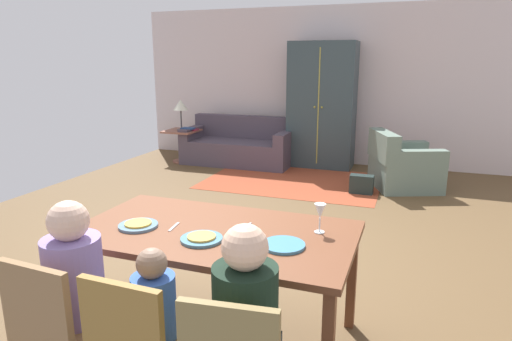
% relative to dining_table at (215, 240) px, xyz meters
% --- Properties ---
extents(ground_plane, '(7.18, 6.79, 0.02)m').
position_rel_dining_table_xyz_m(ground_plane, '(-0.26, 2.06, -0.70)').
color(ground_plane, brown).
extents(back_wall, '(7.18, 0.10, 2.70)m').
position_rel_dining_table_xyz_m(back_wall, '(-0.26, 5.50, 0.66)').
color(back_wall, beige).
rests_on(back_wall, ground_plane).
extents(dining_table, '(1.75, 0.97, 0.76)m').
position_rel_dining_table_xyz_m(dining_table, '(0.00, 0.00, 0.00)').
color(dining_table, brown).
rests_on(dining_table, ground_plane).
extents(plate_near_man, '(0.25, 0.25, 0.02)m').
position_rel_dining_table_xyz_m(plate_near_man, '(-0.48, -0.12, 0.08)').
color(plate_near_man, slate).
rests_on(plate_near_man, dining_table).
extents(pizza_near_man, '(0.17, 0.17, 0.01)m').
position_rel_dining_table_xyz_m(pizza_near_man, '(-0.48, -0.12, 0.09)').
color(pizza_near_man, gold).
rests_on(pizza_near_man, plate_near_man).
extents(plate_near_child, '(0.25, 0.25, 0.02)m').
position_rel_dining_table_xyz_m(plate_near_child, '(-0.00, -0.18, 0.08)').
color(plate_near_child, teal).
rests_on(plate_near_child, dining_table).
extents(pizza_near_child, '(0.17, 0.17, 0.01)m').
position_rel_dining_table_xyz_m(pizza_near_child, '(-0.00, -0.18, 0.09)').
color(pizza_near_child, gold).
rests_on(pizza_near_child, plate_near_child).
extents(plate_near_woman, '(0.25, 0.25, 0.02)m').
position_rel_dining_table_xyz_m(plate_near_woman, '(0.48, -0.10, 0.08)').
color(plate_near_woman, teal).
rests_on(plate_near_woman, dining_table).
extents(wine_glass, '(0.07, 0.07, 0.19)m').
position_rel_dining_table_xyz_m(wine_glass, '(0.63, 0.18, 0.20)').
color(wine_glass, silver).
rests_on(wine_glass, dining_table).
extents(fork, '(0.03, 0.15, 0.01)m').
position_rel_dining_table_xyz_m(fork, '(-0.26, -0.05, 0.07)').
color(fork, silver).
rests_on(fork, dining_table).
extents(knife, '(0.05, 0.17, 0.01)m').
position_rel_dining_table_xyz_m(knife, '(0.16, 0.10, 0.07)').
color(knife, silver).
rests_on(knife, dining_table).
extents(dining_chair_man, '(0.44, 0.44, 0.87)m').
position_rel_dining_table_xyz_m(dining_chair_man, '(-0.49, -0.84, -0.20)').
color(dining_chair_man, olive).
rests_on(dining_chair_man, ground_plane).
extents(person_man, '(0.30, 0.41, 1.11)m').
position_rel_dining_table_xyz_m(person_man, '(-0.48, -0.67, -0.18)').
color(person_man, '#323147').
rests_on(person_man, ground_plane).
extents(person_child, '(0.22, 0.29, 0.92)m').
position_rel_dining_table_xyz_m(person_child, '(0.00, -0.67, -0.26)').
color(person_child, '#323750').
rests_on(person_child, ground_plane).
extents(area_rug, '(2.60, 1.80, 0.01)m').
position_rel_dining_table_xyz_m(area_rug, '(-0.56, 3.97, -0.69)').
color(area_rug, '#984127').
rests_on(area_rug, ground_plane).
extents(couch, '(1.91, 0.86, 0.82)m').
position_rel_dining_table_xyz_m(couch, '(-1.79, 4.83, -0.39)').
color(couch, '#4B414E').
rests_on(couch, ground_plane).
extents(armchair, '(1.12, 1.11, 0.82)m').
position_rel_dining_table_xyz_m(armchair, '(1.00, 4.15, -0.37)').
color(armchair, slate).
rests_on(armchair, ground_plane).
extents(armoire, '(1.10, 0.59, 2.10)m').
position_rel_dining_table_xyz_m(armoire, '(-0.39, 5.11, 0.36)').
color(armoire, '#314146').
rests_on(armoire, ground_plane).
extents(side_table, '(0.56, 0.56, 0.58)m').
position_rel_dining_table_xyz_m(side_table, '(-2.79, 4.57, -0.31)').
color(side_table, '#8D5544').
rests_on(side_table, ground_plane).
extents(table_lamp, '(0.26, 0.26, 0.54)m').
position_rel_dining_table_xyz_m(table_lamp, '(-2.79, 4.57, 0.32)').
color(table_lamp, '#413D3F').
rests_on(table_lamp, side_table).
extents(book_lower, '(0.22, 0.16, 0.03)m').
position_rel_dining_table_xyz_m(book_lower, '(-2.62, 4.61, -0.10)').
color(book_lower, maroon).
rests_on(book_lower, side_table).
extents(book_upper, '(0.22, 0.16, 0.03)m').
position_rel_dining_table_xyz_m(book_upper, '(-2.65, 4.55, -0.07)').
color(book_upper, navy).
rests_on(book_upper, book_lower).
extents(handbag, '(0.32, 0.16, 0.26)m').
position_rel_dining_table_xyz_m(handbag, '(0.50, 3.67, -0.56)').
color(handbag, '#1C2A28').
rests_on(handbag, ground_plane).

